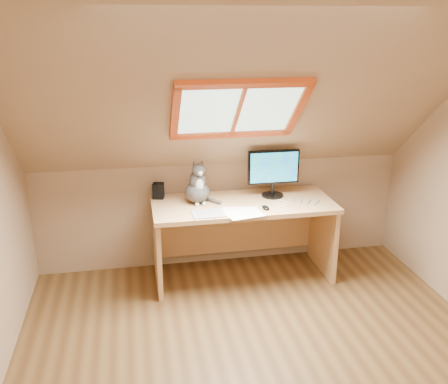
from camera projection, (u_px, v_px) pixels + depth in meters
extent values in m
plane|color=brown|center=(269.00, 374.00, 3.38)|extent=(3.50, 3.50, 0.00)
cube|color=tan|center=(221.00, 213.00, 4.84)|extent=(3.50, 0.02, 1.00)
cube|color=tan|center=(240.00, 101.00, 3.73)|extent=(3.50, 1.56, 1.41)
cube|color=#B2E0CC|center=(238.00, 108.00, 3.82)|extent=(0.90, 0.53, 0.48)
cube|color=#C84812|center=(238.00, 108.00, 3.82)|extent=(1.02, 0.64, 0.59)
cube|color=tan|center=(243.00, 204.00, 4.45)|extent=(1.61, 0.71, 0.04)
cube|color=tan|center=(157.00, 249.00, 4.43)|extent=(0.04, 0.64, 0.70)
cube|color=tan|center=(323.00, 235.00, 4.70)|extent=(0.04, 0.64, 0.70)
cube|color=tan|center=(235.00, 228.00, 4.87)|extent=(1.51, 0.03, 0.49)
cylinder|color=black|center=(272.00, 195.00, 4.59)|extent=(0.20, 0.20, 0.02)
cylinder|color=black|center=(273.00, 189.00, 4.57)|extent=(0.03, 0.03, 0.11)
cube|color=black|center=(273.00, 167.00, 4.50)|extent=(0.47, 0.04, 0.31)
cube|color=#0B2ED1|center=(274.00, 168.00, 4.48)|extent=(0.44, 0.01, 0.27)
ellipsoid|color=#494341|center=(197.00, 192.00, 4.42)|extent=(0.25, 0.29, 0.19)
ellipsoid|color=#494341|center=(197.00, 181.00, 4.37)|extent=(0.16, 0.16, 0.20)
ellipsoid|color=silver|center=(200.00, 185.00, 4.32)|extent=(0.07, 0.05, 0.12)
ellipsoid|color=#494341|center=(199.00, 170.00, 4.29)|extent=(0.13, 0.12, 0.10)
sphere|color=silver|center=(200.00, 173.00, 4.25)|extent=(0.04, 0.04, 0.04)
cone|color=#494341|center=(194.00, 164.00, 4.28)|extent=(0.06, 0.06, 0.07)
cone|color=#494341|center=(202.00, 163.00, 4.30)|extent=(0.06, 0.06, 0.07)
cube|color=black|center=(158.00, 191.00, 4.52)|extent=(0.12, 0.12, 0.14)
cube|color=#B2B2B7|center=(208.00, 214.00, 4.16)|extent=(0.27, 0.20, 0.01)
ellipsoid|color=black|center=(265.00, 208.00, 4.27)|extent=(0.07, 0.10, 0.03)
cube|color=white|center=(239.00, 213.00, 4.18)|extent=(0.33, 0.27, 0.00)
cube|color=white|center=(239.00, 213.00, 4.18)|extent=(0.32, 0.24, 0.00)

